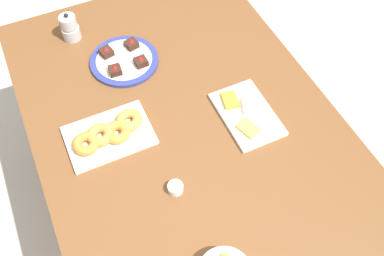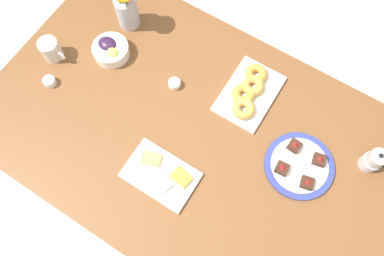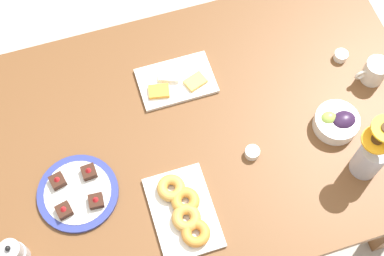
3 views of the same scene
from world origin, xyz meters
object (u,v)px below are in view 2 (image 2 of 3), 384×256
dessert_plate (299,165)px  flower_vase (126,9)px  moka_pot (373,161)px  cheese_platter (162,175)px  jam_cup_honey (174,84)px  grape_bowl (111,50)px  dining_table (192,139)px  croissant_platter (249,92)px  jam_cup_berry (49,81)px  coffee_mug (51,49)px

dessert_plate → flower_vase: (-0.89, 0.18, 0.08)m
flower_vase → moka_pot: (1.10, -0.04, -0.04)m
cheese_platter → moka_pot: moka_pot is taller
jam_cup_honey → grape_bowl: bearing=-177.4°
dining_table → croissant_platter: size_ratio=5.70×
dessert_plate → moka_pot: bearing=33.6°
cheese_platter → dessert_plate: bearing=35.9°
cheese_platter → moka_pot: size_ratio=2.18×
jam_cup_berry → dessert_plate: bearing=12.4°
grape_bowl → flower_vase: (-0.02, 0.16, 0.06)m
moka_pot → jam_cup_honey: bearing=-172.4°
coffee_mug → jam_cup_honey: 0.52m
dining_table → grape_bowl: (-0.46, 0.12, 0.12)m
jam_cup_berry → dining_table: bearing=11.9°
grape_bowl → moka_pot: 1.09m
grape_bowl → jam_cup_honey: (0.30, 0.01, -0.01)m
coffee_mug → dessert_plate: bearing=5.9°
jam_cup_honey → dessert_plate: dessert_plate is taller
croissant_platter → jam_cup_berry: (-0.70, -0.38, -0.01)m
croissant_platter → flower_vase: bearing=177.4°
coffee_mug → jam_cup_honey: size_ratio=2.39×
dining_table → cheese_platter: size_ratio=6.15×
croissant_platter → jam_cup_honey: (-0.27, -0.12, -0.01)m
cheese_platter → jam_cup_honey: cheese_platter is taller
jam_cup_honey → flower_vase: bearing=155.4°
cheese_platter → croissant_platter: 0.47m
cheese_platter → moka_pot: (0.62, 0.44, 0.04)m
coffee_mug → grape_bowl: 0.24m
coffee_mug → flower_vase: (0.17, 0.30, 0.04)m
coffee_mug → moka_pot: moka_pot is taller
jam_cup_berry → flower_vase: (0.10, 0.40, 0.08)m
jam_cup_honey → moka_pot: (0.78, 0.10, 0.03)m
flower_vase → jam_cup_berry: bearing=-104.2°
dining_table → coffee_mug: 0.67m
flower_vase → cheese_platter: bearing=-44.8°
grape_bowl → cheese_platter: (0.46, -0.32, -0.02)m
cheese_platter → croissant_platter: (0.11, 0.45, 0.01)m
jam_cup_berry → dessert_plate: 1.02m
dining_table → coffee_mug: (-0.66, -0.02, 0.13)m
grape_bowl → croissant_platter: (0.57, 0.14, -0.01)m
moka_pot → coffee_mug: bearing=-168.9°
cheese_platter → jam_cup_berry: bearing=172.5°
coffee_mug → dessert_plate: coffee_mug is taller
jam_cup_berry → jam_cup_honey: bearing=30.8°
cheese_platter → croissant_platter: croissant_platter is taller
grape_bowl → coffee_mug: bearing=-145.6°
dining_table → dessert_plate: 0.43m
dessert_plate → coffee_mug: bearing=-174.1°
coffee_mug → moka_pot: 1.30m
croissant_platter → cheese_platter: bearing=-103.5°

